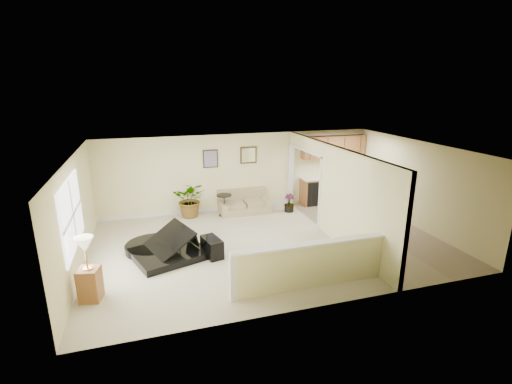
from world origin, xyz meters
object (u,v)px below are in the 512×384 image
object	(u,v)px
accent_table	(224,202)
small_plant	(289,204)
palm_plant	(191,199)
lamp_stand	(89,274)
piano	(166,230)
loveseat	(244,201)
piano_bench	(212,247)

from	to	relation	value
accent_table	small_plant	distance (m)	2.13
small_plant	palm_plant	bearing A→B (deg)	171.53
accent_table	lamp_stand	xyz separation A→B (m)	(-3.49, -3.91, 0.11)
piano	lamp_stand	size ratio (longest dim) A/B	1.71
palm_plant	small_plant	xyz separation A→B (m)	(3.12, -0.46, -0.31)
piano	loveseat	size ratio (longest dim) A/B	1.38
loveseat	palm_plant	xyz separation A→B (m)	(-1.70, 0.00, 0.21)
lamp_stand	piano_bench	bearing A→B (deg)	24.77
loveseat	lamp_stand	world-z (taller)	lamp_stand
loveseat	accent_table	world-z (taller)	loveseat
palm_plant	lamp_stand	size ratio (longest dim) A/B	0.95
small_plant	piano_bench	bearing A→B (deg)	-140.50
loveseat	palm_plant	world-z (taller)	palm_plant
accent_table	lamp_stand	bearing A→B (deg)	-131.78
piano_bench	loveseat	world-z (taller)	loveseat
small_plant	lamp_stand	world-z (taller)	lamp_stand
accent_table	piano_bench	bearing A→B (deg)	-108.28
accent_table	lamp_stand	world-z (taller)	lamp_stand
accent_table	palm_plant	world-z (taller)	palm_plant
palm_plant	loveseat	bearing A→B (deg)	-0.14
piano	loveseat	distance (m)	3.67
piano_bench	palm_plant	distance (m)	2.96
piano	piano_bench	xyz separation A→B (m)	(1.05, -0.40, -0.42)
piano	lamp_stand	xyz separation A→B (m)	(-1.55, -1.60, -0.09)
piano_bench	lamp_stand	xyz separation A→B (m)	(-2.60, -1.20, 0.33)
piano	accent_table	bearing A→B (deg)	31.23
piano_bench	loveseat	bearing A→B (deg)	61.57
palm_plant	lamp_stand	bearing A→B (deg)	-120.95
piano	palm_plant	bearing A→B (deg)	51.12
loveseat	palm_plant	size ratio (longest dim) A/B	1.32
piano_bench	loveseat	distance (m)	3.34
loveseat	small_plant	world-z (taller)	loveseat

